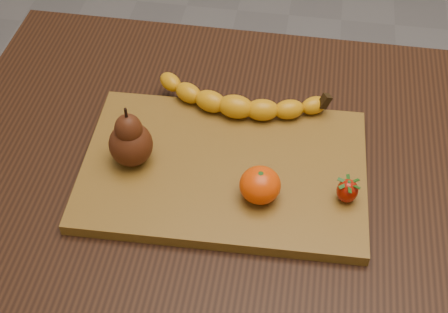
# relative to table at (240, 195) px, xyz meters

# --- Properties ---
(table) EXTENTS (1.00, 0.70, 0.76)m
(table) POSITION_rel_table_xyz_m (0.00, 0.00, 0.00)
(table) COLOR black
(table) RESTS_ON ground
(cutting_board) EXTENTS (0.46, 0.32, 0.02)m
(cutting_board) POSITION_rel_table_xyz_m (-0.02, -0.04, 0.11)
(cutting_board) COLOR brown
(cutting_board) RESTS_ON table
(banana) EXTENTS (0.26, 0.09, 0.04)m
(banana) POSITION_rel_table_xyz_m (-0.02, 0.08, 0.14)
(banana) COLOR #CD8B09
(banana) RESTS_ON cutting_board
(pear) EXTENTS (0.08, 0.08, 0.11)m
(pear) POSITION_rel_table_xyz_m (-0.17, -0.05, 0.17)
(pear) COLOR #421B0A
(pear) RESTS_ON cutting_board
(mandarin) EXTENTS (0.07, 0.07, 0.05)m
(mandarin) POSITION_rel_table_xyz_m (0.04, -0.09, 0.14)
(mandarin) COLOR #D33B02
(mandarin) RESTS_ON cutting_board
(strawberry) EXTENTS (0.04, 0.04, 0.04)m
(strawberry) POSITION_rel_table_xyz_m (0.17, -0.08, 0.14)
(strawberry) COLOR #9A1204
(strawberry) RESTS_ON cutting_board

